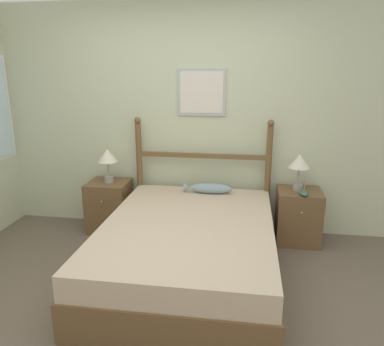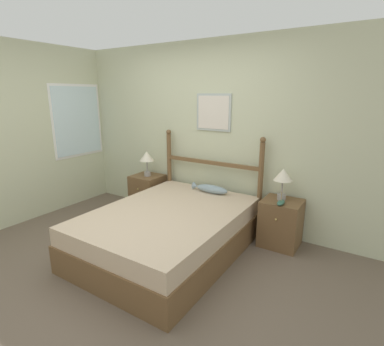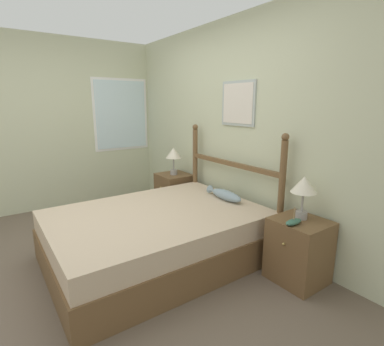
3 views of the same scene
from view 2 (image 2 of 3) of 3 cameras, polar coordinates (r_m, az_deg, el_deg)
ground_plane at (r=3.50m, az=-13.54°, el=-17.19°), size 16.00×16.00×0.00m
wall_back at (r=4.37m, az=1.94°, el=7.54°), size 6.40×0.08×2.55m
wall_left at (r=4.82m, az=-32.35°, el=5.94°), size 0.08×6.40×2.55m
bed at (r=3.62m, az=-4.44°, el=-10.99°), size 1.53×2.08×0.52m
headboard at (r=4.26m, az=3.59°, el=-0.33°), size 1.54×0.07×1.32m
nightstand_left at (r=4.87m, az=-8.41°, el=-3.79°), size 0.46×0.45×0.58m
nightstand_right at (r=3.90m, az=16.54°, el=-9.11°), size 0.46×0.45×0.58m
table_lamp_left at (r=4.69m, az=-8.61°, el=2.88°), size 0.23×0.23×0.39m
table_lamp_right at (r=3.74m, az=16.95°, el=-0.67°), size 0.23×0.23×0.39m
model_boat at (r=3.66m, az=16.58°, el=-5.40°), size 0.08×0.18×0.16m
fish_pillow at (r=4.10m, az=3.52°, el=-3.02°), size 0.53×0.14×0.11m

